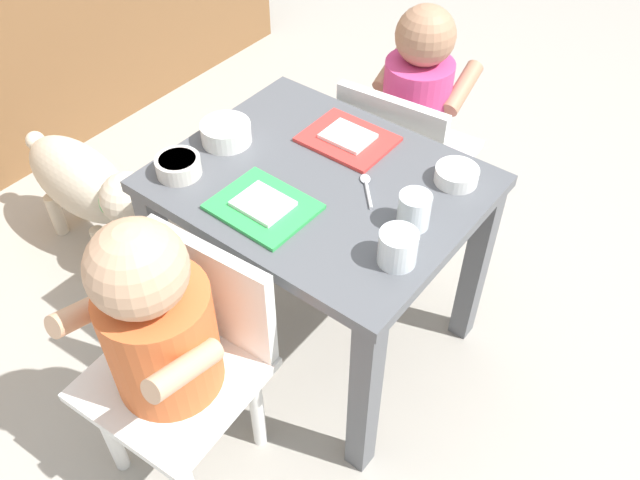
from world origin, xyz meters
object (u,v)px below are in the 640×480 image
object	(u,v)px
seated_child_left	(163,328)
cereal_bowl_right_side	(178,165)
dining_table	(320,213)
dog	(87,184)
spoon_by_left_tray	(367,187)
food_tray_left	(263,206)
seated_child_right	(413,110)
water_cup_left	(398,249)
water_cup_right	(415,211)
food_tray_right	(348,138)
veggie_bowl_near	(457,174)
veggie_bowl_far	(226,132)

from	to	relation	value
seated_child_left	cereal_bowl_right_side	world-z (taller)	seated_child_left
dining_table	dog	bearing A→B (deg)	100.88
spoon_by_left_tray	cereal_bowl_right_side	bearing A→B (deg)	120.76
food_tray_left	cereal_bowl_right_side	bearing A→B (deg)	96.71
dog	seated_child_right	bearing A→B (deg)	-49.34
water_cup_left	water_cup_right	size ratio (longest dim) A/B	1.00
seated_child_left	food_tray_left	size ratio (longest dim) A/B	3.58
food_tray_right	water_cup_left	world-z (taller)	water_cup_left
cereal_bowl_right_side	veggie_bowl_near	world-z (taller)	cereal_bowl_right_side
veggie_bowl_near	water_cup_left	bearing A→B (deg)	-174.07
seated_child_right	food_tray_left	bearing A→B (deg)	-179.58
veggie_bowl_far	cereal_bowl_right_side	distance (m)	0.13
dining_table	spoon_by_left_tray	distance (m)	0.13
food_tray_right	water_cup_right	bearing A→B (deg)	-118.12
cereal_bowl_right_side	water_cup_right	bearing A→B (deg)	-69.96
cereal_bowl_right_side	dining_table	bearing A→B (deg)	-55.54
cereal_bowl_right_side	veggie_bowl_near	distance (m)	0.53
water_cup_right	veggie_bowl_near	size ratio (longest dim) A/B	0.80
seated_child_left	dining_table	bearing A→B (deg)	-2.21
food_tray_right	cereal_bowl_right_side	bearing A→B (deg)	145.63
seated_child_left	spoon_by_left_tray	distance (m)	0.45
food_tray_right	cereal_bowl_right_side	world-z (taller)	cereal_bowl_right_side
food_tray_left	veggie_bowl_near	bearing A→B (deg)	-40.13
food_tray_left	veggie_bowl_far	size ratio (longest dim) A/B	1.77
dining_table	water_cup_left	distance (m)	0.28
food_tray_left	spoon_by_left_tray	bearing A→B (deg)	-35.71
cereal_bowl_right_side	water_cup_left	bearing A→B (deg)	-82.44
dining_table	cereal_bowl_right_side	world-z (taller)	cereal_bowl_right_side
seated_child_left	seated_child_right	bearing A→B (deg)	1.26
food_tray_right	dining_table	bearing A→B (deg)	-167.33
food_tray_right	spoon_by_left_tray	distance (m)	0.15
dining_table	veggie_bowl_far	xyz separation A→B (m)	(-0.02, 0.22, 0.11)
dining_table	dog	distance (m)	0.68
cereal_bowl_right_side	food_tray_right	bearing A→B (deg)	-34.37
dining_table	dog	xyz separation A→B (m)	(-0.12, 0.64, -0.17)
seated_child_right	spoon_by_left_tray	size ratio (longest dim) A/B	7.92
seated_child_right	water_cup_right	world-z (taller)	seated_child_right
seated_child_right	dog	world-z (taller)	seated_child_right
veggie_bowl_near	cereal_bowl_right_side	bearing A→B (deg)	125.23
dog	veggie_bowl_near	bearing A→B (deg)	-72.07
dining_table	food_tray_left	xyz separation A→B (m)	(-0.13, 0.03, 0.10)
water_cup_right	veggie_bowl_far	bearing A→B (deg)	93.36
dog	veggie_bowl_far	xyz separation A→B (m)	(0.10, -0.42, 0.28)
seated_child_left	water_cup_right	world-z (taller)	seated_child_left
seated_child_left	water_cup_right	size ratio (longest dim) A/B	9.74
seated_child_left	veggie_bowl_near	world-z (taller)	seated_child_left
dining_table	cereal_bowl_right_side	xyz separation A→B (m)	(-0.15, 0.22, 0.11)
veggie_bowl_far	cereal_bowl_right_side	bearing A→B (deg)	-179.96
seated_child_left	seated_child_right	world-z (taller)	seated_child_right
dining_table	food_tray_left	bearing A→B (deg)	167.33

